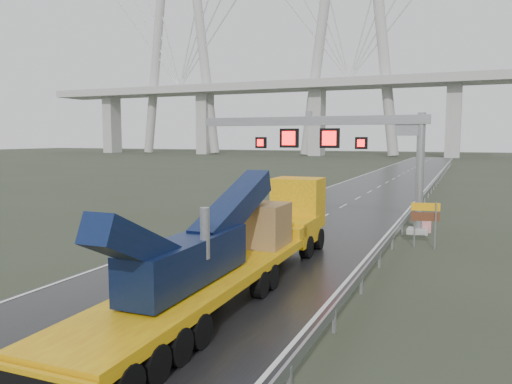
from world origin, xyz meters
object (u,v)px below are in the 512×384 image
at_px(heavy_haul_truck, 249,239).
at_px(exit_sign_pair, 425,216).
at_px(sign_gantry, 341,140).
at_px(striped_barrier, 425,223).

height_order(heavy_haul_truck, exit_sign_pair, heavy_haul_truck).
distance_m(heavy_haul_truck, exit_sign_pair, 10.69).
xyz_separation_m(heavy_haul_truck, exit_sign_pair, (6.03, 8.83, 0.00)).
relative_size(sign_gantry, exit_sign_pair, 6.09).
height_order(sign_gantry, striped_barrier, sign_gantry).
bearing_deg(heavy_haul_truck, sign_gantry, 86.24).
height_order(heavy_haul_truck, striped_barrier, heavy_haul_truck).
xyz_separation_m(sign_gantry, striped_barrier, (5.14, 0.50, -5.02)).
bearing_deg(sign_gantry, heavy_haul_truck, -92.35).
distance_m(sign_gantry, striped_barrier, 7.20).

